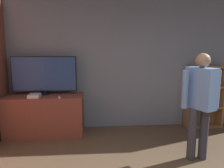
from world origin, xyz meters
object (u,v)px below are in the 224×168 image
(person, at_px, (200,99))
(game_console, at_px, (34,96))
(bookshelf, at_px, (200,96))
(television, at_px, (44,75))

(person, bearing_deg, game_console, -137.42)
(bookshelf, height_order, person, person)
(bookshelf, bearing_deg, game_console, -174.24)
(television, bearing_deg, person, -26.67)
(game_console, bearing_deg, bookshelf, 5.76)
(television, relative_size, bookshelf, 0.94)
(bookshelf, xyz_separation_m, person, (-0.68, -1.34, 0.27))
(bookshelf, relative_size, person, 0.81)
(television, bearing_deg, bookshelf, 1.33)
(television, height_order, person, person)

